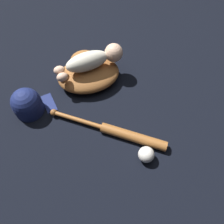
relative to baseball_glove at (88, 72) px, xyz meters
The scene contains 6 objects.
ground_plane 0.09m from the baseball_glove, 81.35° to the right, with size 6.00×6.00×0.00m, color black.
baseball_glove is the anchor object (origin of this frame).
baby_figure 0.10m from the baseball_glove, 44.15° to the right, with size 0.37×0.15×0.10m.
baseball_bat 0.41m from the baseball_glove, 99.49° to the right, with size 0.36×0.49×0.05m.
baseball 0.55m from the baseball_glove, 94.72° to the right, with size 0.07×0.07×0.07m.
baseball_cap 0.36m from the baseball_glove, behind, with size 0.20×0.15×0.14m.
Camera 1 is at (-0.39, -0.69, 0.93)m, focal length 35.00 mm.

